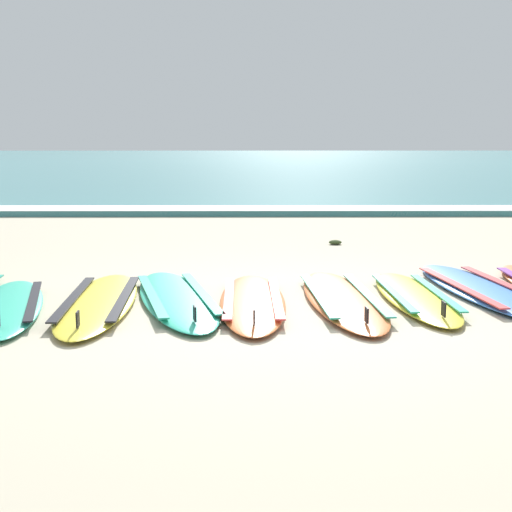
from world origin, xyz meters
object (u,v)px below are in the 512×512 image
Objects in this scene: surfboard_5 at (342,298)px; surfboard_7 at (482,289)px; surfboard_2 at (99,302)px; surfboard_3 at (177,298)px; surfboard_1 at (10,306)px; surfboard_4 at (252,301)px; surfboard_6 at (415,296)px.

surfboard_5 is 0.93× the size of surfboard_7.
surfboard_5 is at bearing 3.05° from surfboard_2.
surfboard_5 is at bearing -1.36° from surfboard_3.
surfboard_3 is 0.96× the size of surfboard_7.
surfboard_1 is 2.72m from surfboard_5.
surfboard_4 is at bearing 4.43° from surfboard_1.
surfboard_7 is (0.66, 0.27, -0.00)m from surfboard_6.
surfboard_3 is 2.02m from surfboard_6.
surfboard_1 is at bearing -174.87° from surfboard_5.
surfboard_2 is at bearing -167.33° from surfboard_3.
surfboard_2 is at bearing -175.97° from surfboard_6.
surfboard_1 is 0.70m from surfboard_2.
surfboard_1 is 1.01× the size of surfboard_6.
surfboard_6 is at bearing 4.03° from surfboard_2.
surfboard_6 is 0.72m from surfboard_7.
surfboard_1 is at bearing -168.11° from surfboard_3.
surfboard_1 is at bearing -171.62° from surfboard_7.
surfboard_4 is (1.27, 0.02, 0.00)m from surfboard_2.
surfboard_5 is at bearing 5.13° from surfboard_1.
surfboard_6 and surfboard_7 have the same top height.
surfboard_2 and surfboard_7 have the same top height.
surfboard_1 is 3.35m from surfboard_6.
surfboard_1 and surfboard_5 have the same top height.
surfboard_3 is 2.70m from surfboard_7.
surfboard_4 and surfboard_7 have the same top height.
surfboard_2 and surfboard_3 have the same top height.
surfboard_1 is 1.96m from surfboard_4.
surfboard_2 is 0.97× the size of surfboard_3.
surfboard_1 is at bearing -168.83° from surfboard_2.
surfboard_4 and surfboard_5 have the same top height.
surfboard_2 is 1.08× the size of surfboard_4.
surfboard_5 is (2.71, 0.24, -0.00)m from surfboard_1.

